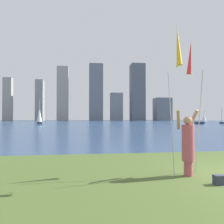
{
  "coord_description": "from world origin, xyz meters",
  "views": [
    {
      "loc": [
        -5.01,
        -6.24,
        1.74
      ],
      "look_at": [
        -1.74,
        17.88,
        2.25
      ],
      "focal_mm": 37.04,
      "sensor_mm": 36.0,
      "label": 1
    }
  ],
  "objects_px": {
    "sailboat_3": "(39,116)",
    "sailboat_7": "(204,118)",
    "kite_flag_right": "(191,62)",
    "sailboat_2": "(222,123)",
    "kite_flag_left": "(178,49)",
    "bag": "(220,180)",
    "person": "(188,143)",
    "sailboat_5": "(199,123)"
  },
  "relations": [
    {
      "from": "bag",
      "to": "sailboat_7",
      "type": "xyz_separation_m",
      "value": [
        28.28,
        50.75,
        1.17
      ]
    },
    {
      "from": "bag",
      "to": "sailboat_2",
      "type": "height_order",
      "value": "sailboat_2"
    },
    {
      "from": "kite_flag_left",
      "to": "sailboat_2",
      "type": "xyz_separation_m",
      "value": [
        32.38,
        47.47,
        -3.36
      ]
    },
    {
      "from": "person",
      "to": "kite_flag_left",
      "type": "bearing_deg",
      "value": -147.05
    },
    {
      "from": "sailboat_7",
      "to": "sailboat_3",
      "type": "bearing_deg",
      "value": -177.74
    },
    {
      "from": "kite_flag_right",
      "to": "bag",
      "type": "relative_size",
      "value": 14.89
    },
    {
      "from": "person",
      "to": "sailboat_2",
      "type": "bearing_deg",
      "value": 51.54
    },
    {
      "from": "sailboat_3",
      "to": "sailboat_7",
      "type": "bearing_deg",
      "value": 2.26
    },
    {
      "from": "bag",
      "to": "sailboat_3",
      "type": "distance_m",
      "value": 50.83
    },
    {
      "from": "kite_flag_left",
      "to": "kite_flag_right",
      "type": "relative_size",
      "value": 1.03
    },
    {
      "from": "sailboat_2",
      "to": "sailboat_3",
      "type": "xyz_separation_m",
      "value": [
        -44.47,
        1.06,
        1.63
      ]
    },
    {
      "from": "sailboat_2",
      "to": "sailboat_5",
      "type": "height_order",
      "value": "sailboat_5"
    },
    {
      "from": "sailboat_2",
      "to": "bag",
      "type": "bearing_deg",
      "value": -123.26
    },
    {
      "from": "person",
      "to": "sailboat_3",
      "type": "distance_m",
      "value": 49.81
    },
    {
      "from": "person",
      "to": "sailboat_2",
      "type": "xyz_separation_m",
      "value": [
        31.93,
        47.13,
        -0.68
      ]
    },
    {
      "from": "kite_flag_right",
      "to": "sailboat_7",
      "type": "distance_m",
      "value": 56.7
    },
    {
      "from": "kite_flag_left",
      "to": "sailboat_3",
      "type": "distance_m",
      "value": 50.05
    },
    {
      "from": "bag",
      "to": "sailboat_2",
      "type": "bearing_deg",
      "value": 56.74
    },
    {
      "from": "kite_flag_left",
      "to": "sailboat_2",
      "type": "height_order",
      "value": "kite_flag_left"
    },
    {
      "from": "kite_flag_right",
      "to": "sailboat_3",
      "type": "xyz_separation_m",
      "value": [
        -12.99,
        47.5,
        -1.65
      ]
    },
    {
      "from": "kite_flag_right",
      "to": "sailboat_5",
      "type": "relative_size",
      "value": 1.08
    },
    {
      "from": "kite_flag_right",
      "to": "bag",
      "type": "height_order",
      "value": "kite_flag_right"
    },
    {
      "from": "kite_flag_left",
      "to": "sailboat_5",
      "type": "relative_size",
      "value": 1.11
    },
    {
      "from": "person",
      "to": "sailboat_2",
      "type": "relative_size",
      "value": 0.5
    },
    {
      "from": "sailboat_5",
      "to": "sailboat_7",
      "type": "bearing_deg",
      "value": 50.97
    },
    {
      "from": "person",
      "to": "kite_flag_right",
      "type": "bearing_deg",
      "value": 52.79
    },
    {
      "from": "sailboat_3",
      "to": "sailboat_7",
      "type": "relative_size",
      "value": 1.73
    },
    {
      "from": "kite_flag_left",
      "to": "sailboat_3",
      "type": "relative_size",
      "value": 0.75
    },
    {
      "from": "kite_flag_left",
      "to": "sailboat_2",
      "type": "relative_size",
      "value": 1.12
    },
    {
      "from": "sailboat_5",
      "to": "sailboat_7",
      "type": "height_order",
      "value": "sailboat_5"
    },
    {
      "from": "sailboat_7",
      "to": "kite_flag_right",
      "type": "bearing_deg",
      "value": -119.89
    },
    {
      "from": "sailboat_3",
      "to": "sailboat_5",
      "type": "xyz_separation_m",
      "value": [
        37.05,
        -3.51,
        -1.57
      ]
    },
    {
      "from": "sailboat_2",
      "to": "sailboat_3",
      "type": "height_order",
      "value": "sailboat_3"
    },
    {
      "from": "kite_flag_right",
      "to": "sailboat_3",
      "type": "relative_size",
      "value": 0.73
    },
    {
      "from": "person",
      "to": "sailboat_7",
      "type": "xyz_separation_m",
      "value": [
        28.68,
        49.82,
        0.33
      ]
    },
    {
      "from": "person",
      "to": "sailboat_5",
      "type": "bearing_deg",
      "value": 56.91
    },
    {
      "from": "sailboat_7",
      "to": "bag",
      "type": "bearing_deg",
      "value": -119.13
    },
    {
      "from": "bag",
      "to": "sailboat_5",
      "type": "relative_size",
      "value": 0.07
    },
    {
      "from": "kite_flag_left",
      "to": "sailboat_2",
      "type": "bearing_deg",
      "value": 55.71
    },
    {
      "from": "sailboat_2",
      "to": "sailboat_7",
      "type": "distance_m",
      "value": 4.33
    },
    {
      "from": "sailboat_7",
      "to": "sailboat_2",
      "type": "bearing_deg",
      "value": -39.56
    },
    {
      "from": "kite_flag_left",
      "to": "sailboat_7",
      "type": "xyz_separation_m",
      "value": [
        29.13,
        50.16,
        -2.35
      ]
    }
  ]
}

